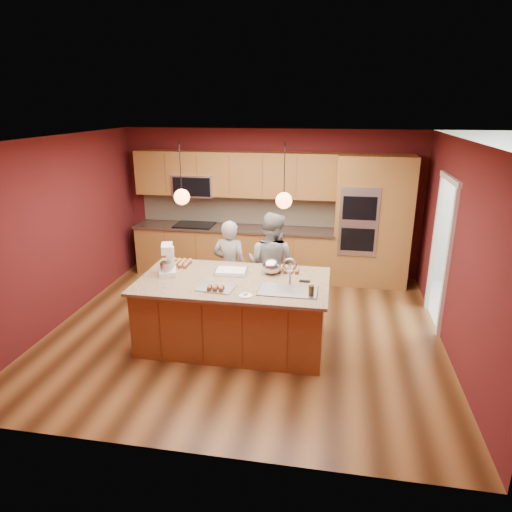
% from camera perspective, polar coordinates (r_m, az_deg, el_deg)
% --- Properties ---
extents(floor, '(5.50, 5.50, 0.00)m').
position_cam_1_polar(floor, '(6.71, -1.37, -9.21)').
color(floor, '#432511').
rests_on(floor, ground).
extents(ceiling, '(5.50, 5.50, 0.00)m').
position_cam_1_polar(ceiling, '(5.95, -1.58, 14.45)').
color(ceiling, silver).
rests_on(ceiling, ground).
extents(wall_back, '(5.50, 0.00, 5.50)m').
position_cam_1_polar(wall_back, '(8.59, 1.84, 6.63)').
color(wall_back, '#531517').
rests_on(wall_back, ground).
extents(wall_front, '(5.50, 0.00, 5.50)m').
position_cam_1_polar(wall_front, '(3.94, -8.72, -8.45)').
color(wall_front, '#531517').
rests_on(wall_front, ground).
extents(wall_left, '(0.00, 5.00, 5.00)m').
position_cam_1_polar(wall_left, '(7.24, -23.35, 2.83)').
color(wall_left, '#531517').
rests_on(wall_left, ground).
extents(wall_right, '(0.00, 5.00, 5.00)m').
position_cam_1_polar(wall_right, '(6.28, 23.96, 0.49)').
color(wall_right, '#531517').
rests_on(wall_right, ground).
extents(cabinet_run, '(3.74, 0.64, 2.30)m').
position_cam_1_polar(cabinet_run, '(8.55, -2.95, 4.04)').
color(cabinet_run, '#935C28').
rests_on(cabinet_run, floor).
extents(oven_column, '(1.30, 0.62, 2.30)m').
position_cam_1_polar(oven_column, '(8.28, 14.30, 4.19)').
color(oven_column, '#935C28').
rests_on(oven_column, floor).
extents(doorway_trim, '(0.08, 1.11, 2.20)m').
position_cam_1_polar(doorway_trim, '(7.10, 22.06, 0.18)').
color(doorway_trim, silver).
rests_on(doorway_trim, wall_right).
extents(pendant_left, '(0.20, 0.20, 0.80)m').
position_cam_1_polar(pendant_left, '(5.89, -9.26, 7.34)').
color(pendant_left, black).
rests_on(pendant_left, ceiling).
extents(pendant_right, '(0.20, 0.20, 0.80)m').
position_cam_1_polar(pendant_right, '(5.60, 3.50, 6.98)').
color(pendant_right, black).
rests_on(pendant_right, ceiling).
extents(island, '(2.50, 1.40, 1.30)m').
position_cam_1_polar(island, '(6.19, -2.66, -6.87)').
color(island, '#935C28').
rests_on(island, floor).
extents(person_left, '(0.57, 0.40, 1.48)m').
position_cam_1_polar(person_left, '(7.00, -3.26, -1.40)').
color(person_left, black).
rests_on(person_left, floor).
extents(person_right, '(0.94, 0.83, 1.63)m').
position_cam_1_polar(person_right, '(6.87, 1.90, -1.13)').
color(person_right, gray).
rests_on(person_right, floor).
extents(stand_mixer, '(0.30, 0.35, 0.42)m').
position_cam_1_polar(stand_mixer, '(6.27, -10.98, -0.66)').
color(stand_mixer, white).
rests_on(stand_mixer, island).
extents(sheet_cake, '(0.47, 0.36, 0.05)m').
position_cam_1_polar(sheet_cake, '(6.24, -3.15, -1.94)').
color(sheet_cake, white).
rests_on(sheet_cake, island).
extents(cooling_rack, '(0.48, 0.37, 0.02)m').
position_cam_1_polar(cooling_rack, '(5.75, -4.99, -3.97)').
color(cooling_rack, silver).
rests_on(cooling_rack, island).
extents(mixing_bowl, '(0.26, 0.26, 0.22)m').
position_cam_1_polar(mixing_bowl, '(6.19, 1.96, -1.32)').
color(mixing_bowl, '#BABBC2').
rests_on(mixing_bowl, island).
extents(plate, '(0.16, 0.16, 0.01)m').
position_cam_1_polar(plate, '(5.51, -1.30, -4.99)').
color(plate, white).
rests_on(plate, island).
extents(tumbler, '(0.07, 0.07, 0.13)m').
position_cam_1_polar(tumbler, '(5.53, 6.92, -4.36)').
color(tumbler, '#31230F').
rests_on(tumbler, island).
extents(phone, '(0.14, 0.08, 0.01)m').
position_cam_1_polar(phone, '(5.98, 6.10, -3.15)').
color(phone, black).
rests_on(phone, island).
extents(cupcakes_left, '(0.30, 0.30, 0.07)m').
position_cam_1_polar(cupcakes_left, '(6.61, -9.52, -0.88)').
color(cupcakes_left, '#D28450').
rests_on(cupcakes_left, island).
extents(cupcakes_rack, '(0.23, 0.15, 0.07)m').
position_cam_1_polar(cupcakes_rack, '(5.65, -5.06, -3.95)').
color(cupcakes_rack, '#D28450').
rests_on(cupcakes_rack, island).
extents(cupcakes_right, '(0.29, 0.22, 0.07)m').
position_cam_1_polar(cupcakes_right, '(6.30, 4.14, -1.68)').
color(cupcakes_right, '#D28450').
rests_on(cupcakes_right, island).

